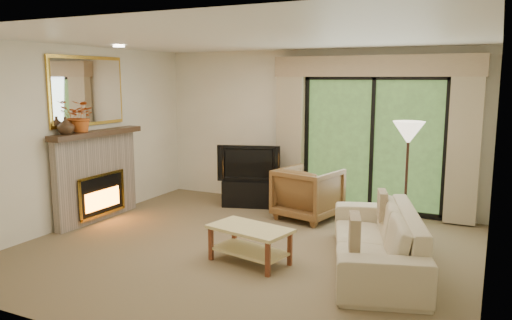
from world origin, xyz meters
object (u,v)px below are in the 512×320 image
at_px(armchair, 308,193).
at_px(coffee_table, 250,245).
at_px(sofa, 376,238).
at_px(media_console, 250,193).

distance_m(armchair, coffee_table, 2.05).
distance_m(armchair, sofa, 2.06).
distance_m(media_console, armchair, 1.20).
bearing_deg(armchair, media_console, -1.52).
bearing_deg(sofa, armchair, -155.30).
bearing_deg(coffee_table, media_console, 128.47).
bearing_deg(media_console, sofa, -53.11).
relative_size(armchair, sofa, 0.38).
xyz_separation_m(media_console, armchair, (1.15, -0.29, 0.18)).
bearing_deg(coffee_table, armchair, 102.53).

